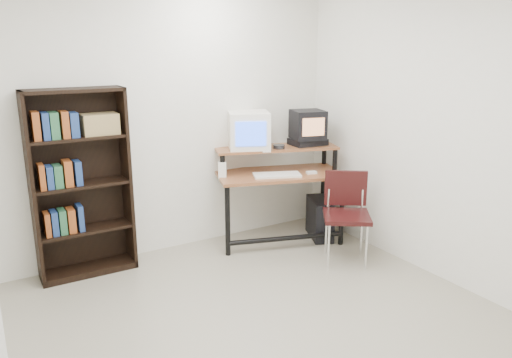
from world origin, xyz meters
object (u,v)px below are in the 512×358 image
computer_desk (278,176)px  school_chair (346,207)px  crt_tv (308,125)px  crt_monitor (248,130)px  bookshelf (80,181)px  pc_tower (320,218)px

computer_desk → school_chair: 0.82m
computer_desk → crt_tv: bearing=18.0°
crt_monitor → bookshelf: (-1.69, 0.03, -0.30)m
crt_tv → bookshelf: 2.32m
school_chair → bookshelf: 2.44m
school_chair → crt_monitor: bearing=153.4°
crt_monitor → crt_tv: bearing=4.7°
bookshelf → school_chair: bearing=-23.7°
crt_tv → pc_tower: size_ratio=0.86×
computer_desk → pc_tower: size_ratio=3.11×
bookshelf → crt_tv: bearing=-5.4°
crt_tv → bookshelf: bookshelf is taller
crt_tv → school_chair: crt_tv is taller
crt_monitor → bookshelf: bearing=-157.4°
computer_desk → crt_tv: crt_tv is taller
crt_tv → pc_tower: crt_tv is taller
computer_desk → school_chair: computer_desk is taller
pc_tower → bookshelf: bookshelf is taller
school_chair → crt_tv: bearing=118.7°
pc_tower → school_chair: bearing=-81.1°
crt_monitor → computer_desk: bearing=-17.4°
school_chair → bookshelf: bearing=-169.0°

